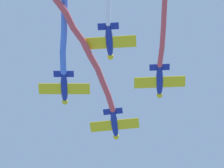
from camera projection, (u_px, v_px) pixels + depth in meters
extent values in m
ellipsoid|color=navy|center=(114.00, 124.00, 85.67)|extent=(5.38, 3.47, 1.12)
sphere|color=yellow|center=(116.00, 137.00, 86.94)|extent=(1.28, 1.28, 0.95)
ellipsoid|color=black|center=(115.00, 126.00, 86.37)|extent=(1.56, 1.28, 0.60)
cube|color=yellow|center=(115.00, 125.00, 85.63)|extent=(5.26, 7.94, 0.15)
cube|color=navy|center=(113.00, 111.00, 84.64)|extent=(2.34, 3.24, 0.12)
cube|color=yellow|center=(113.00, 110.00, 85.21)|extent=(1.18, 0.70, 1.54)
cylinder|color=#DB4C4C|center=(110.00, 103.00, 83.69)|extent=(2.81, 1.69, 0.96)
cylinder|color=#DB4C4C|center=(106.00, 89.00, 82.32)|extent=(2.99, 1.58, 1.22)
cylinder|color=#DB4C4C|center=(100.00, 75.00, 80.77)|extent=(2.93, 1.61, 1.29)
cylinder|color=#DB4C4C|center=(94.00, 63.00, 79.27)|extent=(2.65, 1.28, 1.32)
cylinder|color=#DB4C4C|center=(87.00, 49.00, 77.95)|extent=(2.92, 1.37, 0.92)
cylinder|color=#DB4C4C|center=(78.00, 34.00, 76.70)|extent=(2.66, 0.99, 1.11)
cylinder|color=#DB4C4C|center=(69.00, 20.00, 75.54)|extent=(2.63, 1.33, 0.97)
cylinder|color=#DB4C4C|center=(61.00, 6.00, 74.29)|extent=(2.72, 1.01, 1.34)
sphere|color=#DB4C4C|center=(113.00, 110.00, 84.29)|extent=(0.90, 0.90, 0.90)
sphere|color=#DB4C4C|center=(108.00, 96.00, 83.09)|extent=(0.90, 0.90, 0.90)
sphere|color=#DB4C4C|center=(103.00, 82.00, 81.55)|extent=(0.90, 0.90, 0.90)
sphere|color=#DB4C4C|center=(97.00, 69.00, 79.99)|extent=(0.90, 0.90, 0.90)
sphere|color=#DB4C4C|center=(91.00, 57.00, 78.56)|extent=(0.90, 0.90, 0.90)
sphere|color=#DB4C4C|center=(83.00, 41.00, 77.33)|extent=(0.90, 0.90, 0.90)
sphere|color=#DB4C4C|center=(73.00, 28.00, 76.07)|extent=(0.90, 0.90, 0.90)
sphere|color=#DB4C4C|center=(66.00, 13.00, 75.01)|extent=(0.90, 0.90, 0.90)
ellipsoid|color=navy|center=(64.00, 87.00, 81.90)|extent=(5.19, 3.94, 1.12)
sphere|color=yellow|center=(65.00, 102.00, 83.18)|extent=(1.32, 1.32, 0.95)
ellipsoid|color=black|center=(65.00, 90.00, 82.60)|extent=(1.55, 1.37, 0.60)
cube|color=yellow|center=(64.00, 89.00, 81.86)|extent=(5.93, 7.67, 0.15)
cube|color=navy|center=(64.00, 74.00, 80.86)|extent=(2.58, 3.17, 0.12)
cube|color=yellow|center=(64.00, 73.00, 81.43)|extent=(1.12, 0.81, 1.54)
cylinder|color=#4C75DB|center=(63.00, 62.00, 79.73)|extent=(3.22, 2.59, 0.96)
cylinder|color=#4C75DB|center=(63.00, 43.00, 78.24)|extent=(3.12, 2.73, 1.13)
cylinder|color=#4C75DB|center=(64.00, 22.00, 76.74)|extent=(3.41, 2.83, 1.10)
cylinder|color=#4C75DB|center=(64.00, 0.00, 74.91)|extent=(3.42, 2.76, 1.50)
sphere|color=#4C75DB|center=(64.00, 72.00, 80.51)|extent=(0.94, 0.94, 0.94)
sphere|color=#4C75DB|center=(63.00, 53.00, 78.95)|extent=(0.94, 0.94, 0.94)
sphere|color=#4C75DB|center=(64.00, 33.00, 77.53)|extent=(0.94, 0.94, 0.94)
sphere|color=#4C75DB|center=(64.00, 10.00, 75.95)|extent=(0.94, 0.94, 0.94)
ellipsoid|color=navy|center=(160.00, 81.00, 82.12)|extent=(5.27, 3.76, 1.12)
sphere|color=yellow|center=(160.00, 95.00, 83.40)|extent=(1.30, 1.30, 0.95)
ellipsoid|color=black|center=(159.00, 83.00, 82.82)|extent=(1.56, 1.34, 0.60)
cube|color=yellow|center=(160.00, 82.00, 82.08)|extent=(5.68, 7.79, 0.15)
cube|color=navy|center=(160.00, 67.00, 81.09)|extent=(2.49, 3.20, 0.12)
cube|color=yellow|center=(159.00, 66.00, 81.65)|extent=(1.14, 0.77, 1.54)
cylinder|color=#DB4C4C|center=(161.00, 56.00, 80.09)|extent=(2.90, 2.46, 1.01)
cylinder|color=#DB4C4C|center=(163.00, 37.00, 78.73)|extent=(3.22, 2.51, 1.02)
cylinder|color=#DB4C4C|center=(164.00, 18.00, 77.29)|extent=(2.72, 2.09, 0.97)
sphere|color=#DB4C4C|center=(160.00, 65.00, 80.73)|extent=(0.77, 0.77, 0.77)
sphere|color=#DB4C4C|center=(162.00, 47.00, 79.44)|extent=(0.77, 0.77, 0.77)
sphere|color=#DB4C4C|center=(164.00, 26.00, 78.02)|extent=(0.77, 0.77, 0.77)
sphere|color=#DB4C4C|center=(164.00, 9.00, 76.57)|extent=(0.77, 0.77, 0.77)
ellipsoid|color=navy|center=(109.00, 41.00, 78.26)|extent=(5.31, 3.67, 1.12)
sphere|color=yellow|center=(111.00, 57.00, 79.54)|extent=(1.30, 1.30, 0.95)
ellipsoid|color=black|center=(110.00, 44.00, 78.96)|extent=(1.56, 1.32, 0.60)
cube|color=yellow|center=(109.00, 42.00, 78.22)|extent=(5.54, 7.84, 0.15)
cube|color=navy|center=(108.00, 26.00, 77.23)|extent=(2.44, 3.22, 0.12)
cube|color=yellow|center=(108.00, 25.00, 77.79)|extent=(1.16, 0.74, 1.54)
cylinder|color=white|center=(108.00, 13.00, 76.44)|extent=(3.12, 2.35, 1.49)
sphere|color=white|center=(108.00, 24.00, 76.88)|extent=(0.65, 0.65, 0.65)
sphere|color=white|center=(109.00, 2.00, 76.00)|extent=(0.65, 0.65, 0.65)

